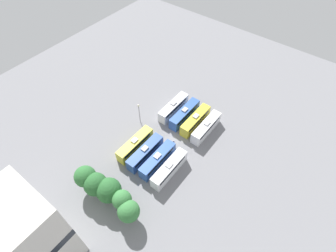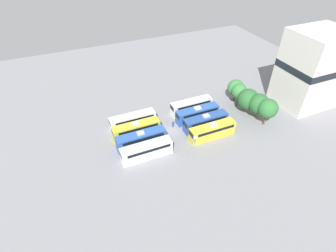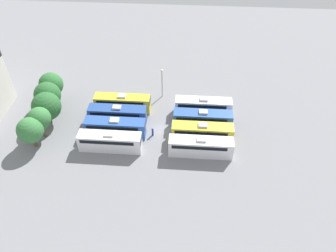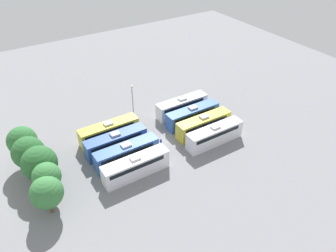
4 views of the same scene
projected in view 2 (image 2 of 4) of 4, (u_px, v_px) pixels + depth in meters
ground_plane at (172, 131)px, 62.73m from camera, size 120.24×120.24×0.00m
bus_0 at (133, 120)px, 63.15m from camera, size 2.55×11.06×3.71m
bus_1 at (136, 129)px, 60.46m from camera, size 2.55×11.06×3.71m
bus_2 at (141, 139)px, 57.82m from camera, size 2.55×11.06×3.71m
bus_3 at (147, 150)px, 54.98m from camera, size 2.55×11.06×3.71m
bus_4 at (191, 106)px, 67.99m from camera, size 2.55×11.06×3.71m
bus_5 at (197, 113)px, 65.29m from camera, size 2.55×11.06×3.71m
bus_6 at (206, 121)px, 62.73m from camera, size 2.55×11.06×3.71m
bus_7 at (212, 131)px, 60.06m from camera, size 2.55×11.06×3.71m
worker_person at (173, 124)px, 63.57m from camera, size 0.36×0.36×1.84m
light_pole at (194, 144)px, 52.34m from camera, size 0.60×0.60×6.68m
tree_0 at (236, 88)px, 71.21m from camera, size 4.59×4.59×6.12m
tree_1 at (239, 91)px, 68.80m from camera, size 4.09×4.09×6.41m
tree_2 at (248, 99)px, 66.33m from camera, size 5.41×5.41×6.75m
tree_3 at (259, 104)px, 64.19m from camera, size 5.09×5.09×6.90m
tree_4 at (268, 108)px, 61.89m from camera, size 4.74×4.74×7.15m
depot_building at (312, 69)px, 66.67m from camera, size 11.91×14.04×19.61m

